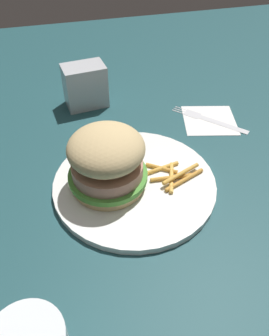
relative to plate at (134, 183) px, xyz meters
The scene contains 7 objects.
ground_plane 0.03m from the plate, 29.75° to the right, with size 1.60×1.60×0.00m, color #1E474C.
plate is the anchor object (origin of this frame).
sandwich 0.07m from the plate, ahead, with size 0.13×0.13×0.11m.
fries_pile 0.07m from the plate, behind, with size 0.10×0.08×0.01m.
napkin 0.25m from the plate, 143.95° to the right, with size 0.11×0.11×0.00m, color white.
fork 0.25m from the plate, 143.60° to the right, with size 0.13×0.14×0.00m.
napkin_dispenser 0.29m from the plate, 81.78° to the right, with size 0.09×0.06×0.09m, color #B7BABF.
Camera 1 is at (0.07, 0.41, 0.42)m, focal length 35.80 mm.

